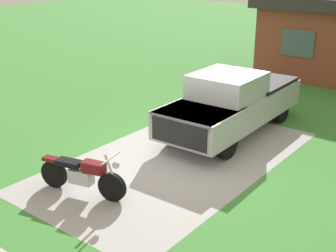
# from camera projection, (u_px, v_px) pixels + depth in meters

# --- Properties ---
(ground_plane) EXTENTS (80.00, 80.00, 0.00)m
(ground_plane) POSITION_uv_depth(u_px,v_px,m) (177.00, 160.00, 11.91)
(ground_plane) COLOR #428C3C
(driveway_pad) EXTENTS (4.46, 8.09, 0.01)m
(driveway_pad) POSITION_uv_depth(u_px,v_px,m) (177.00, 160.00, 11.91)
(driveway_pad) COLOR #AFAFAF
(driveway_pad) RESTS_ON ground
(motorcycle) EXTENTS (2.18, 0.86, 1.09)m
(motorcycle) POSITION_uv_depth(u_px,v_px,m) (82.00, 175.00, 10.04)
(motorcycle) COLOR black
(motorcycle) RESTS_ON ground
(pickup_truck) EXTENTS (2.13, 5.67, 1.90)m
(pickup_truck) POSITION_uv_depth(u_px,v_px,m) (233.00, 101.00, 13.56)
(pickup_truck) COLOR black
(pickup_truck) RESTS_ON ground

